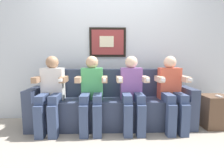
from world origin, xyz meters
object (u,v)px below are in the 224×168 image
(person_leftmost, at_px, (51,91))
(person_left_center, at_px, (92,90))
(couch, at_px, (112,106))
(side_table_right, at_px, (214,111))
(spare_remote_on_table, at_px, (219,96))
(person_rightmost, at_px, (172,90))
(person_right_center, at_px, (132,90))

(person_leftmost, xyz_separation_m, person_left_center, (0.60, 0.00, 0.00))
(couch, bearing_deg, side_table_right, -3.80)
(side_table_right, xyz_separation_m, spare_remote_on_table, (-0.01, -0.09, 0.26))
(person_left_center, bearing_deg, side_table_right, 1.82)
(person_leftmost, distance_m, person_rightmost, 1.79)
(side_table_right, relative_size, spare_remote_on_table, 3.85)
(spare_remote_on_table, bearing_deg, person_rightmost, 177.38)
(person_leftmost, xyz_separation_m, person_rightmost, (1.79, -0.00, 0.00))
(person_leftmost, xyz_separation_m, spare_remote_on_table, (2.51, -0.03, -0.10))
(person_right_center, bearing_deg, person_rightmost, 0.00)
(person_left_center, xyz_separation_m, spare_remote_on_table, (1.91, -0.03, -0.10))
(couch, distance_m, person_left_center, 0.45)
(side_table_right, height_order, spare_remote_on_table, spare_remote_on_table)
(side_table_right, bearing_deg, person_rightmost, -175.13)
(couch, relative_size, spare_remote_on_table, 19.51)
(person_left_center, bearing_deg, spare_remote_on_table, -1.00)
(person_left_center, distance_m, spare_remote_on_table, 1.91)
(person_right_center, relative_size, spare_remote_on_table, 8.54)
(couch, height_order, person_rightmost, person_rightmost)
(person_leftmost, height_order, person_left_center, same)
(couch, bearing_deg, person_rightmost, -10.69)
(person_rightmost, bearing_deg, spare_remote_on_table, -2.62)
(person_leftmost, relative_size, spare_remote_on_table, 8.54)
(person_rightmost, bearing_deg, person_left_center, 179.98)
(couch, distance_m, spare_remote_on_table, 1.63)
(spare_remote_on_table, bearing_deg, side_table_right, 85.22)
(person_rightmost, relative_size, spare_remote_on_table, 8.54)
(person_right_center, bearing_deg, person_left_center, 179.96)
(couch, relative_size, person_rightmost, 2.28)
(couch, distance_m, person_right_center, 0.45)
(person_rightmost, relative_size, side_table_right, 2.22)
(person_left_center, height_order, spare_remote_on_table, person_left_center)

